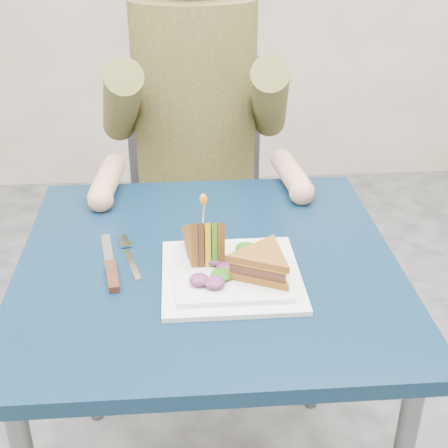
{
  "coord_description": "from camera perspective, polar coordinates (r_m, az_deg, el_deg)",
  "views": [
    {
      "loc": [
        -0.05,
        -1.05,
        1.38
      ],
      "look_at": [
        0.03,
        -0.02,
        0.82
      ],
      "focal_mm": 50.0,
      "sensor_mm": 36.0,
      "label": 1
    }
  ],
  "objects": [
    {
      "name": "sandwich_upright",
      "position": [
        1.19,
        -1.83,
        -1.7
      ],
      "size": [
        0.09,
        0.14,
        0.14
      ],
      "color": "brown",
      "rests_on": "plate"
    },
    {
      "name": "toothpick",
      "position": [
        1.16,
        -1.88,
        1.03
      ],
      "size": [
        0.01,
        0.01,
        0.06
      ],
      "primitive_type": "cylinder",
      "rotation": [
        0.14,
        0.07,
        0.0
      ],
      "color": "tan",
      "rests_on": "sandwich_upright"
    },
    {
      "name": "onion_ring",
      "position": [
        1.17,
        1.39,
        -3.37
      ],
      "size": [
        0.04,
        0.04,
        0.02
      ],
      "primitive_type": "torus",
      "rotation": [
        0.44,
        0.0,
        0.0
      ],
      "color": "#9E4C7A",
      "rests_on": "plate"
    },
    {
      "name": "toothpick_frill",
      "position": [
        1.15,
        -1.9,
        2.26
      ],
      "size": [
        0.01,
        0.01,
        0.02
      ],
      "primitive_type": "ellipsoid",
      "color": "orange",
      "rests_on": "sandwich_upright"
    },
    {
      "name": "knife",
      "position": [
        1.21,
        -10.26,
        -4.27
      ],
      "size": [
        0.05,
        0.22,
        0.02
      ],
      "color": "silver",
      "rests_on": "table"
    },
    {
      "name": "fork",
      "position": [
        1.26,
        -8.62,
        -3.0
      ],
      "size": [
        0.06,
        0.18,
        0.01
      ],
      "color": "silver",
      "rests_on": "table"
    },
    {
      "name": "plate",
      "position": [
        1.18,
        0.67,
        -4.6
      ],
      "size": [
        0.26,
        0.26,
        0.02
      ],
      "color": "white",
      "rests_on": "table"
    },
    {
      "name": "sandwich_flat",
      "position": [
        1.15,
        3.54,
        -3.65
      ],
      "size": [
        0.18,
        0.18,
        0.05
      ],
      "color": "brown",
      "rests_on": "plate"
    },
    {
      "name": "diner",
      "position": [
        1.73,
        -2.68,
        12.75
      ],
      "size": [
        0.54,
        0.59,
        0.74
      ],
      "color": "#4C4622",
      "rests_on": "chair"
    },
    {
      "name": "chair",
      "position": [
        1.97,
        -2.55,
        3.12
      ],
      "size": [
        0.42,
        0.4,
        0.93
      ],
      "color": "#47474C",
      "rests_on": "ground"
    },
    {
      "name": "lettuce_spill",
      "position": [
        1.18,
        0.88,
        -3.47
      ],
      "size": [
        0.15,
        0.13,
        0.02
      ],
      "primitive_type": null,
      "color": "#337A14",
      "rests_on": "plate"
    },
    {
      "name": "table",
      "position": [
        1.29,
        -1.45,
        -6.27
      ],
      "size": [
        0.75,
        0.75,
        0.73
      ],
      "color": "black",
      "rests_on": "ground"
    }
  ]
}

